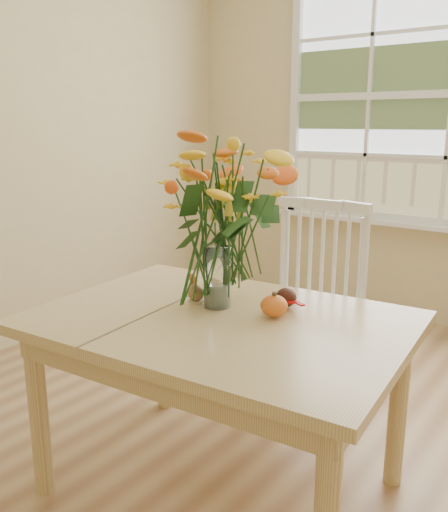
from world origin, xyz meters
The scene contains 7 objects.
floor centered at (0.00, 0.00, -0.01)m, with size 4.00×4.50×0.01m, color #9A6E4A.
dining_table centered at (-0.12, -0.05, 0.61)m, with size 1.38×1.05×0.70m.
windsor_chair centered at (-0.14, 0.69, 0.56)m, with size 0.48×0.46×1.00m.
flower_vase centered at (-0.20, 0.03, 1.04)m, with size 0.48×0.48×0.57m.
pumpkin centered at (0.03, 0.06, 0.74)m, with size 0.10×0.10×0.08m, color orange.
turkey_figurine centered at (-0.29, 0.02, 0.74)m, with size 0.09×0.08×0.10m.
dark_gourd centered at (0.01, 0.18, 0.73)m, with size 0.12×0.08×0.07m.
Camera 1 is at (0.99, -1.51, 1.37)m, focal length 38.00 mm.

